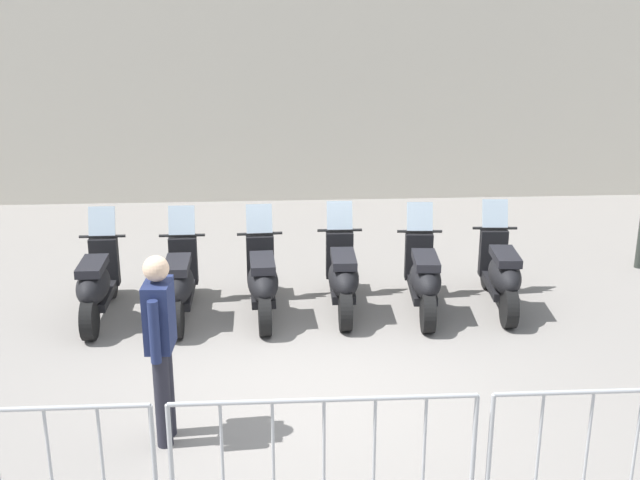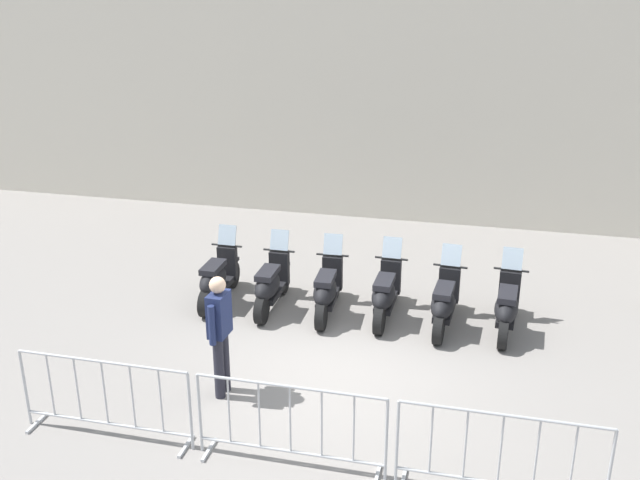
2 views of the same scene
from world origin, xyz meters
name	(u,v)px [view 1 (image 1 of 2)]	position (x,y,z in m)	size (l,w,h in m)	color
ground_plane	(310,389)	(0.00, 0.00, 0.00)	(120.00, 120.00, 0.00)	gray
motorcycle_0	(97,284)	(-2.63, 1.54, 0.45)	(0.60, 1.72, 1.24)	black
motorcycle_1	(180,283)	(-1.67, 1.64, 0.45)	(0.60, 1.72, 1.24)	black
motorcycle_2	(262,281)	(-0.70, 1.77, 0.45)	(0.65, 1.72, 1.24)	black
motorcycle_3	(342,277)	(0.25, 1.97, 0.45)	(0.58, 1.73, 1.24)	black
motorcycle_4	(423,278)	(1.22, 1.98, 0.45)	(0.56, 1.73, 1.24)	black
motorcycle_5	(501,274)	(2.18, 2.17, 0.45)	(0.56, 1.73, 1.24)	black
barrier_segment_1	(324,463)	(0.25, -2.07, 0.53)	(2.24, 0.69, 1.07)	#B2B5B7
barrier_segment_2	(635,452)	(2.58, -1.79, 0.53)	(2.24, 0.69, 1.07)	#B2B5B7
officer_near_row_end	(161,339)	(-1.20, -1.00, 0.98)	(0.24, 0.55, 1.73)	#23232D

